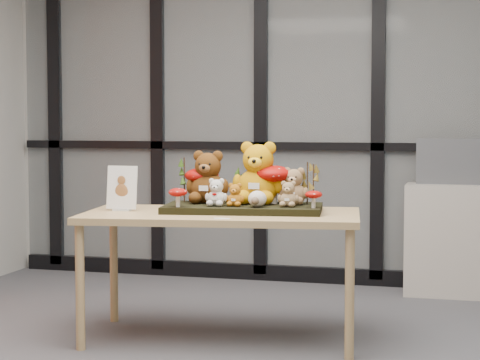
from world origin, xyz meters
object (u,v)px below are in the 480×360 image
(plush_cream_hedgehog, at_px, (257,198))
(mushroom_front_left, at_px, (178,197))
(bear_white_bow, at_px, (217,191))
(bear_beige_small, at_px, (289,193))
(mushroom_front_right, at_px, (314,198))
(monitor, at_px, (449,161))
(mushroom_back_left, at_px, (202,183))
(sign_holder, at_px, (122,190))
(bear_pooh_yellow, at_px, (258,169))
(bear_brown_medium, at_px, (208,174))
(mushroom_back_right, at_px, (273,183))
(diorama_tray, at_px, (243,208))
(cabinet, at_px, (448,240))
(bear_small_yellow, at_px, (235,193))
(display_table, at_px, (221,224))
(bear_tan_back, at_px, (294,184))

(plush_cream_hedgehog, xyz_separation_m, mushroom_front_left, (-0.43, -0.11, 0.01))
(bear_white_bow, bearing_deg, bear_beige_small, 0.60)
(mushroom_front_right, relative_size, monitor, 0.23)
(bear_white_bow, bearing_deg, mushroom_front_left, -157.94)
(mushroom_back_left, height_order, sign_holder, mushroom_back_left)
(bear_white_bow, xyz_separation_m, sign_holder, (-0.56, -0.04, -0.01))
(bear_pooh_yellow, bearing_deg, bear_brown_medium, -177.06)
(mushroom_back_right, bearing_deg, bear_white_bow, -141.52)
(bear_white_bow, xyz_separation_m, mushroom_back_left, (-0.15, 0.20, 0.03))
(diorama_tray, distance_m, cabinet, 1.93)
(diorama_tray, relative_size, mushroom_back_right, 3.64)
(bear_white_bow, xyz_separation_m, cabinet, (1.23, 1.64, -0.46))
(mushroom_front_right, bearing_deg, mushroom_front_left, -168.81)
(mushroom_front_left, xyz_separation_m, monitor, (1.42, 1.77, 0.13))
(sign_holder, xyz_separation_m, monitor, (1.79, 1.70, 0.11))
(mushroom_back_right, bearing_deg, plush_cream_hedgehog, -99.51)
(bear_small_yellow, bearing_deg, bear_beige_small, 1.00)
(bear_white_bow, height_order, mushroom_back_right, mushroom_back_right)
(bear_small_yellow, bearing_deg, cabinet, 47.53)
(bear_small_yellow, xyz_separation_m, plush_cream_hedgehog, (0.13, -0.02, -0.02))
(bear_small_yellow, height_order, bear_white_bow, bear_white_bow)
(diorama_tray, bearing_deg, sign_holder, -176.73)
(bear_brown_medium, height_order, cabinet, bear_brown_medium)
(mushroom_back_right, height_order, sign_holder, mushroom_back_right)
(monitor, bearing_deg, bear_white_bow, -126.49)
(display_table, distance_m, bear_white_bow, 0.19)
(bear_beige_small, bearing_deg, display_table, 177.13)
(bear_pooh_yellow, distance_m, plush_cream_hedgehog, 0.27)
(bear_tan_back, xyz_separation_m, bear_white_bow, (-0.40, -0.21, -0.03))
(bear_tan_back, bearing_deg, plush_cream_hedgehog, -134.69)
(mushroom_front_left, bearing_deg, cabinet, 50.98)
(monitor, bearing_deg, display_table, -126.46)
(cabinet, bearing_deg, mushroom_front_right, -112.96)
(mushroom_back_right, bearing_deg, bear_pooh_yellow, -174.68)
(mushroom_front_left, xyz_separation_m, mushroom_front_right, (0.74, 0.15, -0.01))
(diorama_tray, xyz_separation_m, mushroom_front_right, (0.42, -0.06, 0.07))
(mushroom_front_left, height_order, monitor, monitor)
(display_table, xyz_separation_m, mushroom_back_left, (-0.17, 0.17, 0.22))
(bear_brown_medium, bearing_deg, mushroom_front_left, -117.27)
(bear_beige_small, height_order, mushroom_back_right, mushroom_back_right)
(bear_pooh_yellow, bearing_deg, bear_beige_small, -43.48)
(plush_cream_hedgehog, height_order, cabinet, plush_cream_hedgehog)
(display_table, bearing_deg, bear_white_bow, -136.21)
(bear_brown_medium, xyz_separation_m, plush_cream_hedgehog, (0.34, -0.16, -0.12))
(bear_tan_back, distance_m, mushroom_front_left, 0.68)
(bear_small_yellow, relative_size, mushroom_front_left, 1.23)
(bear_small_yellow, relative_size, mushroom_back_right, 0.59)
(bear_small_yellow, xyz_separation_m, sign_holder, (-0.67, -0.05, 0.01))
(bear_brown_medium, xyz_separation_m, bear_small_yellow, (0.20, -0.14, -0.10))
(plush_cream_hedgehog, bearing_deg, monitor, 51.39)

